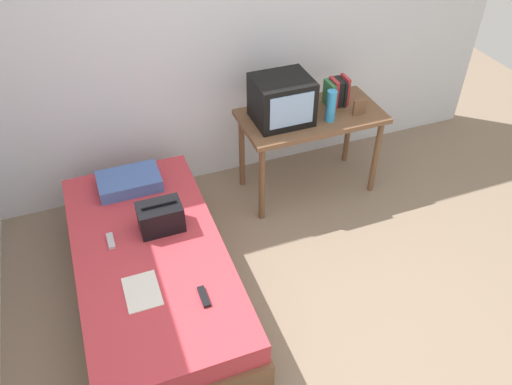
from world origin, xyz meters
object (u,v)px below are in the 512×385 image
object	(u,v)px
book_row	(337,92)
picture_frame	(359,107)
pillow	(129,181)
remote_dark	(204,297)
bed	(153,272)
remote_silver	(111,241)
water_bottle	(331,106)
tv	(282,100)
magazine	(142,291)
desk	(311,124)
handbag	(161,217)

from	to	relation	value
book_row	picture_frame	distance (m)	0.24
book_row	pillow	xyz separation A→B (m)	(-1.77, -0.10, -0.37)
picture_frame	remote_dark	world-z (taller)	picture_frame
bed	remote_silver	bearing A→B (deg)	144.49
water_bottle	tv	bearing A→B (deg)	158.61
pillow	magazine	bearing A→B (deg)	-96.10
remote_dark	picture_frame	bearing A→B (deg)	34.07
bed	pillow	bearing A→B (deg)	89.88
remote_silver	pillow	bearing A→B (deg)	67.59
picture_frame	magazine	size ratio (longest dim) A/B	0.45
pillow	water_bottle	bearing A→B (deg)	-4.05
desk	remote_silver	world-z (taller)	desk
remote_dark	remote_silver	size ratio (longest dim) A/B	1.08
pillow	remote_dark	size ratio (longest dim) A/B	2.98
water_bottle	magazine	bearing A→B (deg)	-151.54
picture_frame	handbag	size ratio (longest dim) A/B	0.44
bed	tv	distance (m)	1.62
pillow	handbag	bearing A→B (deg)	-76.39
desk	magazine	distance (m)	1.96
handbag	magazine	size ratio (longest dim) A/B	1.03
pillow	remote_dark	world-z (taller)	pillow
picture_frame	remote_silver	bearing A→B (deg)	-168.25
remote_silver	handbag	bearing A→B (deg)	2.65
book_row	remote_dark	xyz separation A→B (m)	(-1.54, -1.32, -0.40)
bed	desk	distance (m)	1.74
remote_dark	magazine	bearing A→B (deg)	152.52
magazine	remote_silver	size ratio (longest dim) A/B	2.01
desk	remote_silver	xyz separation A→B (m)	(-1.74, -0.57, -0.20)
bed	picture_frame	distance (m)	2.05
picture_frame	magazine	distance (m)	2.22
bed	water_bottle	distance (m)	1.84
tv	book_row	distance (m)	0.53
bed	magazine	size ratio (longest dim) A/B	6.90
bed	remote_silver	world-z (taller)	remote_silver
bed	picture_frame	size ratio (longest dim) A/B	15.30
bed	remote_dark	distance (m)	0.61
remote_dark	remote_silver	xyz separation A→B (m)	(-0.45, 0.68, 0.00)
remote_silver	remote_dark	bearing A→B (deg)	-56.05
book_row	water_bottle	bearing A→B (deg)	-127.32
desk	water_bottle	distance (m)	0.28
desk	picture_frame	distance (m)	0.41
tv	water_bottle	bearing A→B (deg)	-21.39
desk	handbag	xyz separation A→B (m)	(-1.39, -0.55, -0.11)
tv	picture_frame	bearing A→B (deg)	-12.55
desk	handbag	bearing A→B (deg)	-158.32
tv	water_bottle	xyz separation A→B (m)	(0.36, -0.14, -0.05)
water_bottle	picture_frame	distance (m)	0.27
picture_frame	handbag	world-z (taller)	picture_frame
picture_frame	pillow	xyz separation A→B (m)	(-1.87, 0.11, -0.32)
water_bottle	book_row	xyz separation A→B (m)	(0.16, 0.21, -0.02)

